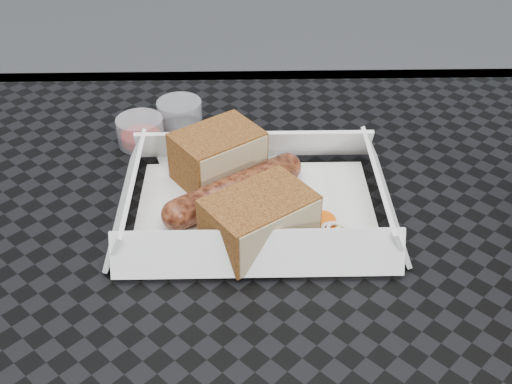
# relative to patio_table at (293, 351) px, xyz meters

# --- Properties ---
(patio_table) EXTENTS (0.80, 0.80, 0.74)m
(patio_table) POSITION_rel_patio_table_xyz_m (0.00, 0.00, 0.00)
(patio_table) COLOR black
(patio_table) RESTS_ON ground
(food_tray) EXTENTS (0.22, 0.15, 0.00)m
(food_tray) POSITION_rel_patio_table_xyz_m (-0.03, 0.10, 0.08)
(food_tray) COLOR white
(food_tray) RESTS_ON patio_table
(bratwurst) EXTENTS (0.13, 0.10, 0.03)m
(bratwurst) POSITION_rel_patio_table_xyz_m (-0.05, 0.11, 0.09)
(bratwurst) COLOR brown
(bratwurst) RESTS_ON food_tray
(bread_near) EXTENTS (0.10, 0.09, 0.05)m
(bread_near) POSITION_rel_patio_table_xyz_m (-0.07, 0.15, 0.10)
(bread_near) COLOR brown
(bread_near) RESTS_ON food_tray
(bread_far) EXTENTS (0.11, 0.10, 0.05)m
(bread_far) POSITION_rel_patio_table_xyz_m (-0.03, 0.06, 0.10)
(bread_far) COLOR brown
(bread_far) RESTS_ON food_tray
(veg_garnish) EXTENTS (0.03, 0.03, 0.00)m
(veg_garnish) POSITION_rel_patio_table_xyz_m (0.03, 0.06, 0.08)
(veg_garnish) COLOR #F95D0A
(veg_garnish) RESTS_ON food_tray
(napkin) EXTENTS (0.15, 0.15, 0.00)m
(napkin) POSITION_rel_patio_table_xyz_m (-0.07, 0.18, 0.08)
(napkin) COLOR white
(napkin) RESTS_ON patio_table
(condiment_cup_sauce) EXTENTS (0.05, 0.05, 0.03)m
(condiment_cup_sauce) POSITION_rel_patio_table_xyz_m (-0.15, 0.23, 0.09)
(condiment_cup_sauce) COLOR maroon
(condiment_cup_sauce) RESTS_ON patio_table
(condiment_cup_empty) EXTENTS (0.05, 0.05, 0.03)m
(condiment_cup_empty) POSITION_rel_patio_table_xyz_m (-0.11, 0.26, 0.09)
(condiment_cup_empty) COLOR silver
(condiment_cup_empty) RESTS_ON patio_table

